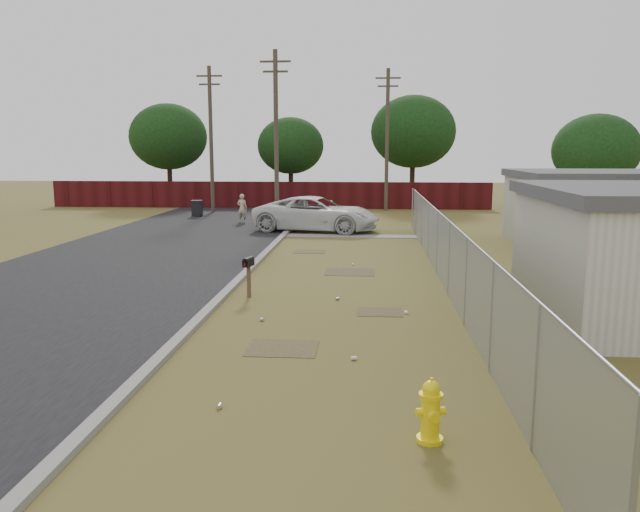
# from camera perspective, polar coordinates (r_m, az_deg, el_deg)

# --- Properties ---
(ground) EXTENTS (120.00, 120.00, 0.00)m
(ground) POSITION_cam_1_polar(r_m,az_deg,el_deg) (17.39, 1.44, -3.39)
(ground) COLOR brown
(ground) RESTS_ON ground
(street) EXTENTS (15.10, 60.00, 0.12)m
(street) POSITION_cam_1_polar(r_m,az_deg,el_deg) (26.40, -12.40, 0.94)
(street) COLOR black
(street) RESTS_ON ground
(chainlink_fence) EXTENTS (0.10, 27.06, 2.02)m
(chainlink_fence) POSITION_cam_1_polar(r_m,az_deg,el_deg) (18.35, 11.40, -0.35)
(chainlink_fence) COLOR gray
(chainlink_fence) RESTS_ON ground
(privacy_fence) EXTENTS (30.00, 0.12, 1.80)m
(privacy_fence) POSITION_cam_1_polar(r_m,az_deg,el_deg) (42.58, -4.85, 5.58)
(privacy_fence) COLOR #440E11
(privacy_fence) RESTS_ON ground
(utility_poles) EXTENTS (12.60, 8.24, 9.00)m
(utility_poles) POSITION_cam_1_polar(r_m,az_deg,el_deg) (37.86, -2.46, 10.84)
(utility_poles) COLOR #493D30
(utility_poles) RESTS_ON ground
(horizon_trees) EXTENTS (33.32, 31.94, 7.78)m
(horizon_trees) POSITION_cam_1_polar(r_m,az_deg,el_deg) (40.47, 4.50, 10.66)
(horizon_trees) COLOR black
(horizon_trees) RESTS_ON ground
(fire_hydrant) EXTENTS (0.44, 0.45, 0.91)m
(fire_hydrant) POSITION_cam_1_polar(r_m,az_deg,el_deg) (8.84, 10.08, -13.87)
(fire_hydrant) COLOR yellow
(fire_hydrant) RESTS_ON ground
(mailbox) EXTENTS (0.26, 0.48, 1.10)m
(mailbox) POSITION_cam_1_polar(r_m,az_deg,el_deg) (16.81, -6.56, -0.88)
(mailbox) COLOR brown
(mailbox) RESTS_ON ground
(pickup_truck) EXTENTS (6.49, 3.89, 1.69)m
(pickup_truck) POSITION_cam_1_polar(r_m,az_deg,el_deg) (30.47, -0.32, 3.88)
(pickup_truck) COLOR silver
(pickup_truck) RESTS_ON ground
(pedestrian) EXTENTS (0.63, 0.48, 1.57)m
(pedestrian) POSITION_cam_1_polar(r_m,az_deg,el_deg) (34.28, -7.13, 4.35)
(pedestrian) COLOR tan
(pedestrian) RESTS_ON ground
(trash_bin) EXTENTS (0.68, 0.70, 0.97)m
(trash_bin) POSITION_cam_1_polar(r_m,az_deg,el_deg) (37.79, -11.18, 4.30)
(trash_bin) COLOR black
(trash_bin) RESTS_ON ground
(scattered_litter) EXTENTS (3.51, 12.35, 0.07)m
(scattered_litter) POSITION_cam_1_polar(r_m,az_deg,el_deg) (14.91, 0.93, -5.45)
(scattered_litter) COLOR silver
(scattered_litter) RESTS_ON ground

